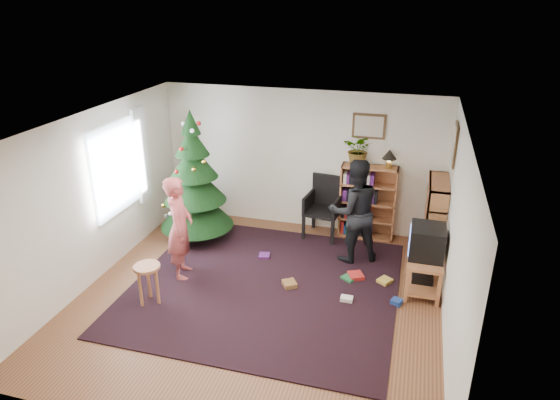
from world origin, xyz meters
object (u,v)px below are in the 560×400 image
(picture_right, at_px, (455,144))
(tv_stand, at_px, (424,270))
(armchair, at_px, (325,204))
(potted_plant, at_px, (359,150))
(stool, at_px, (148,274))
(table_lamp, at_px, (389,156))
(person_standing, at_px, (180,228))
(picture_back, at_px, (369,126))
(christmas_tree, at_px, (195,187))
(crt_tv, at_px, (427,242))
(bookshelf_right, at_px, (435,218))
(bookshelf_back, at_px, (368,201))
(person_by_chair, at_px, (354,211))

(picture_right, relative_size, tv_stand, 0.68)
(armchair, xyz_separation_m, potted_plant, (0.53, 0.10, 1.00))
(stool, relative_size, table_lamp, 1.87)
(person_standing, height_order, potted_plant, potted_plant)
(potted_plant, bearing_deg, picture_back, 48.34)
(christmas_tree, bearing_deg, table_lamp, 15.17)
(picture_back, relative_size, armchair, 0.52)
(stool, bearing_deg, picture_right, 30.54)
(crt_tv, bearing_deg, potted_plant, 128.47)
(potted_plant, bearing_deg, bookshelf_right, -17.39)
(bookshelf_back, xyz_separation_m, armchair, (-0.73, -0.10, -0.09))
(potted_plant, bearing_deg, crt_tv, -51.53)
(stool, bearing_deg, potted_plant, 49.78)
(person_by_chair, distance_m, potted_plant, 1.15)
(picture_right, bearing_deg, bookshelf_right, 126.91)
(picture_back, relative_size, crt_tv, 1.06)
(picture_right, xyz_separation_m, table_lamp, (-0.95, 0.59, -0.43))
(stool, relative_size, person_by_chair, 0.35)
(stool, xyz_separation_m, table_lamp, (2.94, 2.88, 1.05))
(picture_back, distance_m, potted_plant, 0.42)
(person_standing, relative_size, person_by_chair, 0.94)
(picture_back, xyz_separation_m, bookshelf_right, (1.19, -0.55, -1.29))
(bookshelf_back, xyz_separation_m, person_by_chair, (-0.12, -0.88, 0.18))
(picture_back, distance_m, table_lamp, 0.59)
(crt_tv, bearing_deg, stool, -159.07)
(person_standing, height_order, table_lamp, table_lamp)
(bookshelf_right, height_order, person_standing, person_standing)
(picture_back, bearing_deg, crt_tv, -56.77)
(stool, relative_size, potted_plant, 1.10)
(bookshelf_right, bearing_deg, table_lamp, 63.14)
(picture_right, xyz_separation_m, bookshelf_right, (-0.14, 0.18, -1.29))
(tv_stand, height_order, crt_tv, crt_tv)
(stool, height_order, person_by_chair, person_by_chair)
(picture_back, distance_m, picture_right, 1.51)
(bookshelf_right, xyz_separation_m, person_by_chair, (-1.23, -0.47, 0.18))
(tv_stand, relative_size, stool, 1.46)
(potted_plant, relative_size, table_lamp, 1.71)
(crt_tv, distance_m, armchair, 2.22)
(tv_stand, relative_size, armchair, 0.82)
(armchair, distance_m, potted_plant, 1.13)
(armchair, xyz_separation_m, person_standing, (-1.79, -1.97, 0.22))
(tv_stand, distance_m, person_by_chair, 1.37)
(picture_right, relative_size, person_by_chair, 0.35)
(picture_back, bearing_deg, christmas_tree, -160.32)
(tv_stand, height_order, person_standing, person_standing)
(bookshelf_right, distance_m, tv_stand, 1.14)
(christmas_tree, xyz_separation_m, person_standing, (0.30, -1.22, -0.15))
(picture_right, xyz_separation_m, person_by_chair, (-1.37, -0.29, -1.10))
(bookshelf_back, relative_size, crt_tv, 2.51)
(tv_stand, height_order, potted_plant, potted_plant)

